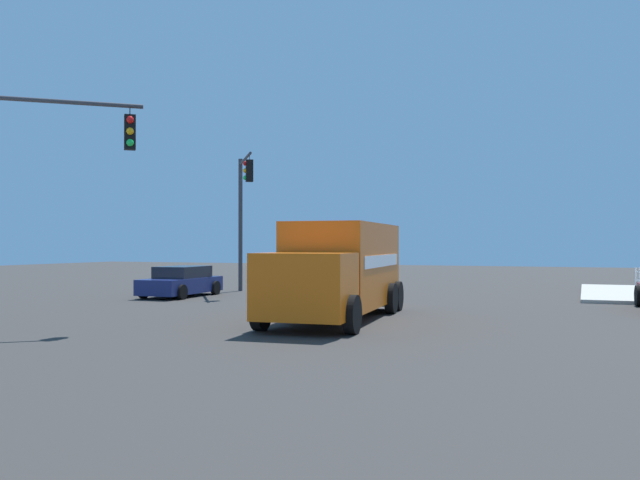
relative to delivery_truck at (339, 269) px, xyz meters
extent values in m
plane|color=#33302D|center=(0.39, -1.31, -1.51)|extent=(100.00, 100.00, 0.00)
cube|color=orange|center=(0.06, -0.69, 0.12)|extent=(2.87, 5.92, 2.56)
cube|color=orange|center=(-0.27, 3.26, -0.31)|extent=(2.55, 2.09, 1.70)
cube|color=black|center=(-0.34, 4.12, 0.03)|extent=(2.02, 0.25, 0.88)
cube|color=#B2B2B7|center=(0.29, -3.46, -1.32)|extent=(2.31, 0.39, 0.21)
cube|color=white|center=(-1.15, -0.79, 0.25)|extent=(0.42, 4.81, 0.36)
cube|color=white|center=(1.26, -0.59, 0.25)|extent=(0.42, 4.81, 0.36)
cylinder|color=black|center=(-1.50, 3.11, -1.01)|extent=(0.36, 1.02, 1.00)
cylinder|color=black|center=(0.97, 3.32, -1.01)|extent=(0.36, 1.02, 1.00)
cylinder|color=black|center=(-1.07, -2.07, -1.01)|extent=(0.36, 1.02, 1.00)
cylinder|color=black|center=(1.40, -1.86, -1.01)|extent=(0.36, 1.02, 1.00)
cylinder|color=black|center=(-0.98, -3.11, -1.01)|extent=(0.36, 1.02, 1.00)
cylinder|color=black|center=(1.49, -2.91, -1.01)|extent=(0.36, 1.02, 1.00)
cylinder|color=#38383D|center=(6.17, 5.35, 4.54)|extent=(3.76, 3.17, 0.12)
cylinder|color=#38383D|center=(4.60, 4.04, 4.42)|extent=(0.03, 0.03, 0.25)
cube|color=black|center=(4.60, 4.04, 3.82)|extent=(0.42, 0.42, 0.95)
sphere|color=red|center=(4.48, 4.18, 4.13)|extent=(0.20, 0.20, 0.20)
sphere|color=#EFA314|center=(4.48, 4.18, 3.82)|extent=(0.20, 0.20, 0.20)
sphere|color=#19CC4C|center=(4.48, 4.18, 3.51)|extent=(0.20, 0.20, 0.20)
cylinder|color=#38383D|center=(8.60, -9.56, 1.70)|extent=(0.20, 0.20, 6.42)
cylinder|color=#38383D|center=(7.45, -7.91, 4.66)|extent=(2.38, 3.38, 0.12)
cylinder|color=#38383D|center=(6.51, -6.54, 4.53)|extent=(0.03, 0.03, 0.25)
cube|color=black|center=(6.51, -6.54, 3.93)|extent=(0.42, 0.42, 0.95)
sphere|color=red|center=(6.66, -6.44, 4.25)|extent=(0.20, 0.20, 0.20)
sphere|color=#EFA314|center=(6.66, -6.44, 3.94)|extent=(0.20, 0.20, 0.20)
sphere|color=#19CC4C|center=(6.66, -6.44, 3.63)|extent=(0.20, 0.20, 0.20)
cylinder|color=black|center=(-8.79, -7.87, -1.13)|extent=(0.30, 0.78, 0.76)
cube|color=navy|center=(9.34, -5.56, -1.03)|extent=(1.95, 4.36, 0.65)
cube|color=black|center=(9.34, -5.71, -0.45)|extent=(1.67, 2.46, 0.50)
cylinder|color=black|center=(8.37, -4.18, -1.20)|extent=(0.22, 0.63, 0.62)
cylinder|color=black|center=(10.21, -4.11, -1.20)|extent=(0.22, 0.63, 0.62)
cylinder|color=black|center=(8.47, -7.01, -1.20)|extent=(0.22, 0.63, 0.62)
cylinder|color=black|center=(10.31, -6.95, -1.20)|extent=(0.22, 0.63, 0.62)
cube|color=silver|center=(-9.57, -18.83, -0.90)|extent=(0.08, 0.04, 0.95)
cube|color=silver|center=(-9.39, -18.83, -0.90)|extent=(0.08, 0.04, 0.95)
camera|label=1|loc=(-6.95, 18.94, 0.77)|focal=37.29mm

